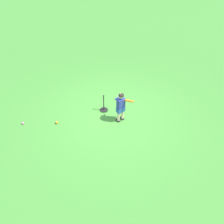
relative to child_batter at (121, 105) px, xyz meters
name	(u,v)px	position (x,y,z in m)	size (l,w,h in m)	color
ground_plane	(114,117)	(0.23, 0.15, -0.65)	(40.00, 40.00, 0.00)	#479338
child_batter	(121,105)	(0.00, 0.00, 0.00)	(0.52, 0.49, 1.08)	#232328
play_ball_midfield	(23,123)	(1.04, 3.02, -0.61)	(0.08, 0.08, 0.08)	pink
play_ball_behind_batter	(57,122)	(0.65, 1.99, -0.61)	(0.09, 0.09, 0.09)	orange
batting_tee	(104,108)	(0.69, 0.33, -0.55)	(0.28, 0.28, 0.62)	black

